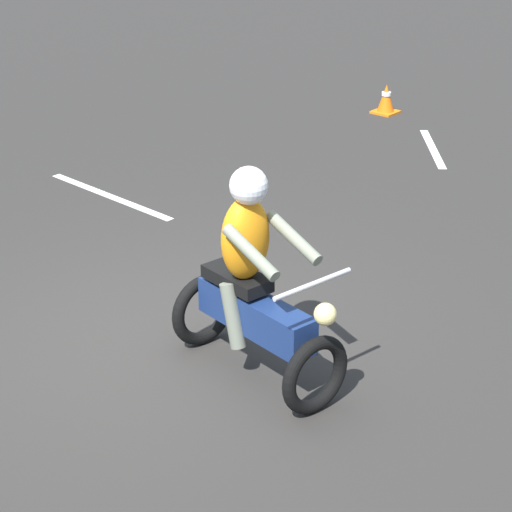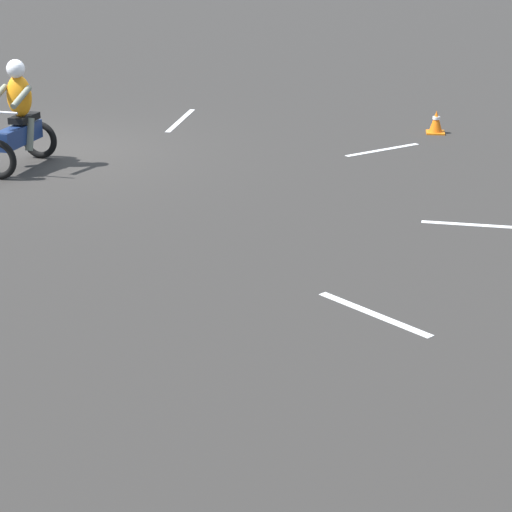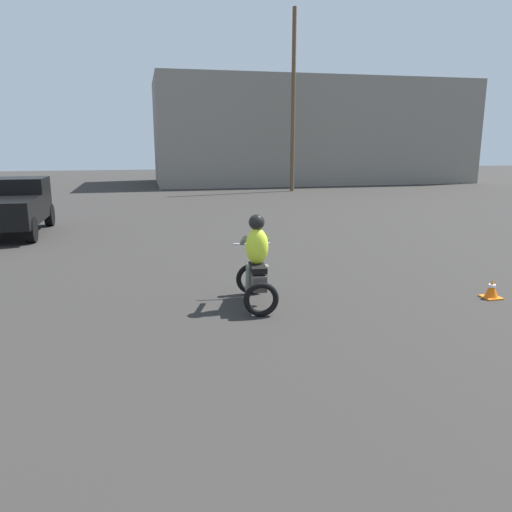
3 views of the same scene
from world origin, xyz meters
name	(u,v)px [view 1 (image 1 of 3)]	position (x,y,z in m)	size (l,w,h in m)	color
ground_plane	(162,344)	(0.00, 0.00, 0.00)	(120.00, 120.00, 0.00)	#2D2B28
motorcycle_rider_foreground	(253,288)	(-0.14, 0.85, 0.73)	(0.85, 1.55, 1.66)	black
traffic_cone_near_left	(386,99)	(-6.62, -2.27, 0.20)	(0.32, 0.32, 0.41)	orange
lane_stripe_sw	(433,148)	(-5.69, -0.94, 0.00)	(0.10, 1.52, 0.01)	silver
lane_stripe_s	(110,196)	(-1.94, -2.79, 0.00)	(0.10, 1.99, 0.01)	silver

